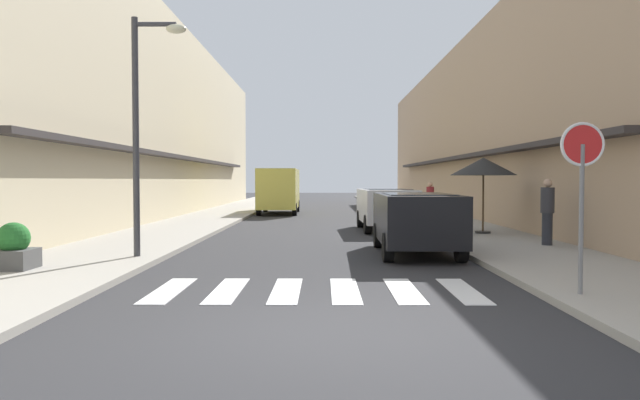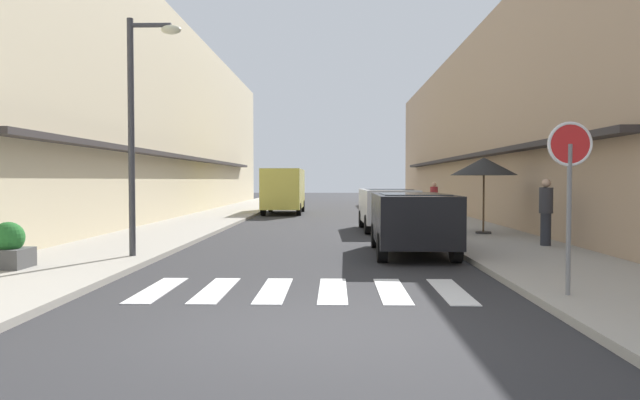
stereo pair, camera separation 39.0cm
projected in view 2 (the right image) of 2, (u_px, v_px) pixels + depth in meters
name	position (u px, v px, depth m)	size (l,w,h in m)	color
ground_plane	(324.00, 220.00, 26.29)	(107.26, 107.26, 0.00)	#2B2B2D
sidewalk_left	(214.00, 218.00, 26.42)	(3.19, 68.26, 0.12)	#9E998E
sidewalk_right	(435.00, 218.00, 26.16)	(3.19, 68.26, 0.12)	#9E998E
building_row_left	(134.00, 120.00, 27.80)	(5.50, 45.88, 9.26)	beige
building_row_right	(518.00, 129.00, 27.35)	(5.50, 45.88, 8.35)	tan
crosswalk	(303.00, 290.00, 9.43)	(5.20, 2.20, 0.01)	silver
parked_car_near	(412.00, 216.00, 13.95)	(1.87, 4.18, 1.47)	black
parked_car_mid	(387.00, 205.00, 20.52)	(1.89, 4.15, 1.47)	silver
delivery_van	(284.00, 187.00, 30.85)	(2.03, 5.41, 2.37)	#D8CC4C
round_street_sign	(570.00, 163.00, 8.42)	(0.65, 0.07, 2.52)	slate
street_lamp	(140.00, 111.00, 12.76)	(1.19, 0.28, 5.19)	#38383D
cafe_umbrella	(484.00, 167.00, 18.10)	(2.04, 2.04, 2.37)	#262626
planter_corner	(8.00, 247.00, 11.06)	(0.72, 0.72, 0.88)	#4C4C4C
pedestrian_walking_near	(546.00, 210.00, 14.81)	(0.34, 0.34, 1.70)	#282B33
pedestrian_walking_far	(434.00, 199.00, 26.14)	(0.34, 0.34, 1.57)	#282B33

